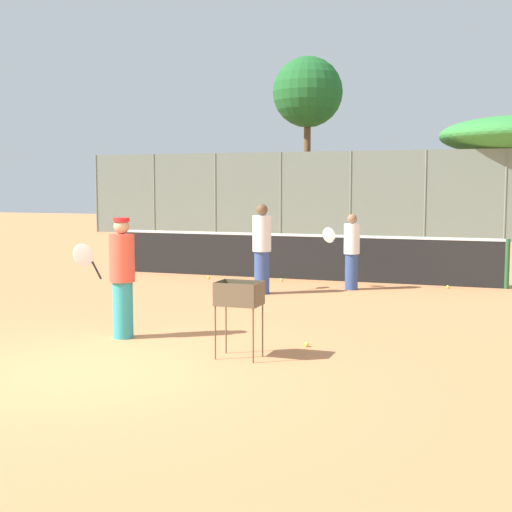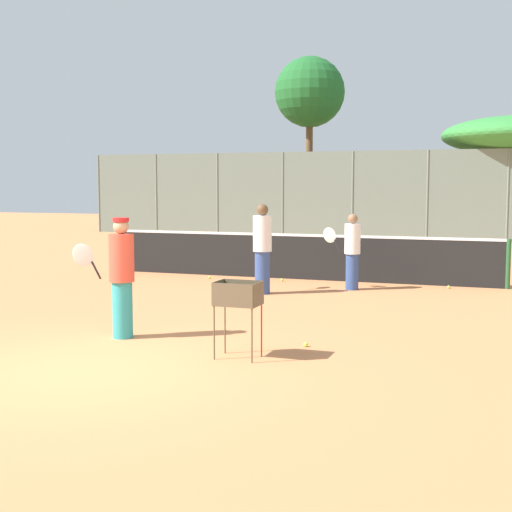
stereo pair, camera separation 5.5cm
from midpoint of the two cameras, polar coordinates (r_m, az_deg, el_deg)
ground_plane at (r=8.83m, az=-13.52°, el=-8.96°), size 80.00×80.00×0.00m
tennis_net at (r=16.74m, az=3.34°, el=0.04°), size 9.50×0.10×1.07m
back_fence at (r=29.50m, az=10.67°, el=4.82°), size 27.33×0.08×3.60m
tree_1 at (r=33.54m, az=4.37°, el=12.85°), size 3.21×3.21×8.05m
player_white_outfit at (r=15.15m, az=7.78°, el=0.42°), size 0.88×0.33×1.60m
player_red_cap at (r=14.44m, az=0.64°, el=0.66°), size 0.38×0.94×1.83m
player_yellow_shirt at (r=10.44m, az=-10.58°, el=-1.58°), size 0.83×0.56×1.74m
ball_cart at (r=9.08m, az=-1.38°, el=-3.54°), size 0.56×0.41×0.99m
tennis_ball_0 at (r=14.18m, az=-1.18°, el=-3.12°), size 0.07×0.07×0.07m
tennis_ball_1 at (r=16.85m, az=-3.66°, el=-1.72°), size 0.07×0.07×0.07m
tennis_ball_2 at (r=15.81m, az=15.25°, el=-2.41°), size 0.07×0.07×0.07m
tennis_ball_3 at (r=16.41m, az=2.20°, el=-1.92°), size 0.07×0.07×0.07m
tennis_ball_4 at (r=9.86m, az=4.16°, el=-7.07°), size 0.07×0.07×0.07m
tennis_ball_5 at (r=15.68m, az=7.74°, el=-2.32°), size 0.07×0.07×0.07m
parked_car at (r=31.76m, az=12.56°, el=2.78°), size 4.20×1.70×1.60m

